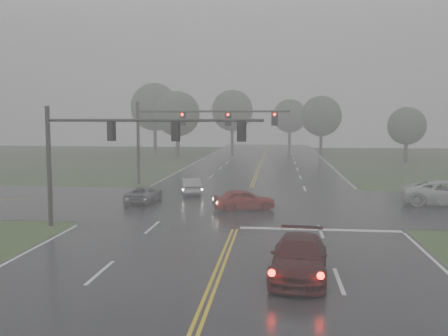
# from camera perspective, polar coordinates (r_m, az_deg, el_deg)

# --- Properties ---
(main_road) EXTENTS (18.00, 160.00, 0.02)m
(main_road) POSITION_cam_1_polar(r_m,az_deg,el_deg) (32.62, 2.16, -4.75)
(main_road) COLOR black
(main_road) RESTS_ON ground
(cross_street) EXTENTS (120.00, 14.00, 0.02)m
(cross_street) POSITION_cam_1_polar(r_m,az_deg,el_deg) (34.58, 2.40, -4.15)
(cross_street) COLOR black
(cross_street) RESTS_ON ground
(stop_bar) EXTENTS (8.50, 0.50, 0.01)m
(stop_bar) POSITION_cam_1_polar(r_m,az_deg,el_deg) (27.14, 10.90, -6.99)
(stop_bar) COLOR silver
(stop_bar) RESTS_ON ground
(sedan_maroon) EXTENTS (2.47, 5.20, 1.46)m
(sedan_maroon) POSITION_cam_1_polar(r_m,az_deg,el_deg) (19.30, 8.55, -12.21)
(sedan_maroon) COLOR #34090A
(sedan_maroon) RESTS_ON ground
(sedan_red) EXTENTS (4.29, 2.67, 1.36)m
(sedan_red) POSITION_cam_1_polar(r_m,az_deg,el_deg) (32.29, 2.31, -4.85)
(sedan_red) COLOR maroon
(sedan_red) RESTS_ON ground
(sedan_silver) EXTENTS (2.23, 4.11, 1.28)m
(sedan_silver) POSITION_cam_1_polar(r_m,az_deg,el_deg) (38.95, -3.78, -3.04)
(sedan_silver) COLOR #95979C
(sedan_silver) RESTS_ON ground
(car_grey) EXTENTS (1.95, 4.20, 1.17)m
(car_grey) POSITION_cam_1_polar(r_m,az_deg,el_deg) (35.67, -9.11, -3.91)
(car_grey) COLOR #515358
(car_grey) RESTS_ON ground
(signal_gantry_near) EXTENTS (11.84, 0.29, 6.59)m
(signal_gantry_near) POSITION_cam_1_polar(r_m,az_deg,el_deg) (27.41, -12.57, 2.87)
(signal_gantry_near) COLOR black
(signal_gantry_near) RESTS_ON ground
(signal_gantry_far) EXTENTS (13.60, 0.37, 7.38)m
(signal_gantry_far) POSITION_cam_1_polar(r_m,az_deg,el_deg) (44.25, -4.52, 4.77)
(signal_gantry_far) COLOR black
(signal_gantry_far) RESTS_ON ground
(tree_nw_a) EXTENTS (6.78, 6.78, 9.97)m
(tree_nw_a) POSITION_cam_1_polar(r_m,az_deg,el_deg) (75.71, -5.34, 6.17)
(tree_nw_a) COLOR #352C22
(tree_nw_a) RESTS_ON ground
(tree_ne_a) EXTENTS (6.47, 6.47, 9.51)m
(tree_ne_a) POSITION_cam_1_polar(r_m,az_deg,el_deg) (81.44, 11.07, 5.84)
(tree_ne_a) COLOR #352C22
(tree_ne_a) RESTS_ON ground
(tree_n_mid) EXTENTS (7.57, 7.57, 11.12)m
(tree_n_mid) POSITION_cam_1_polar(r_m,az_deg,el_deg) (91.74, 0.95, 6.58)
(tree_n_mid) COLOR #352C22
(tree_n_mid) RESTS_ON ground
(tree_e_near) EXTENTS (5.06, 5.06, 7.43)m
(tree_e_near) POSITION_cam_1_polar(r_m,az_deg,el_deg) (71.12, 20.15, 4.53)
(tree_e_near) COLOR #352C22
(tree_e_near) RESTS_ON ground
(tree_nw_b) EXTENTS (8.07, 8.07, 11.85)m
(tree_nw_b) POSITION_cam_1_polar(r_m,az_deg,el_deg) (85.45, -7.93, 6.92)
(tree_nw_b) COLOR #352C22
(tree_nw_b) RESTS_ON ground
(tree_n_far) EXTENTS (6.56, 6.56, 9.63)m
(tree_n_far) POSITION_cam_1_polar(r_m,az_deg,el_deg) (98.51, 7.53, 5.91)
(tree_n_far) COLOR #352C22
(tree_n_far) RESTS_ON ground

